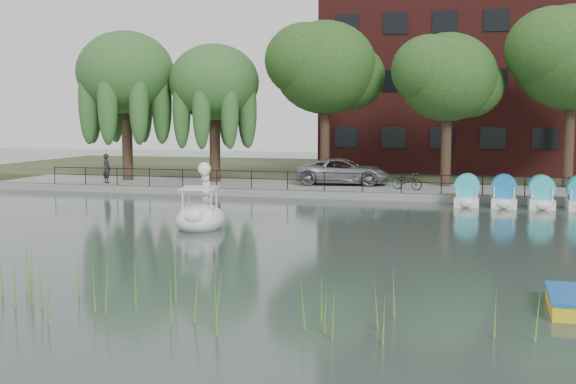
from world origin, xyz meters
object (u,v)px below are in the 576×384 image
at_px(minivan, 343,170).
at_px(bicycle, 407,180).
at_px(yellow_rowboat, 575,301).
at_px(pedestrian, 107,166).
at_px(swan_boat, 201,214).

height_order(minivan, bicycle, minivan).
height_order(minivan, yellow_rowboat, minivan).
bearing_deg(minivan, pedestrian, 95.56).
bearing_deg(minivan, yellow_rowboat, -163.78).
distance_m(bicycle, swan_boat, 14.23).
bearing_deg(bicycle, swan_boat, 172.30).
relative_size(bicycle, pedestrian, 0.87).
relative_size(pedestrian, yellow_rowboat, 0.88).
xyz_separation_m(minivan, pedestrian, (-13.44, -2.75, 0.13)).
bearing_deg(yellow_rowboat, pedestrian, 138.99).
height_order(bicycle, pedestrian, pedestrian).
bearing_deg(swan_boat, yellow_rowboat, -47.08).
bearing_deg(swan_boat, bicycle, 50.75).
height_order(minivan, swan_boat, swan_boat).
bearing_deg(minivan, swan_boat, 162.77).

